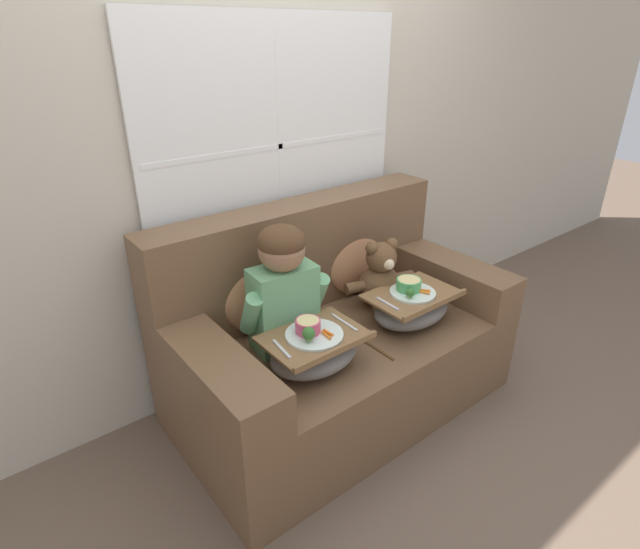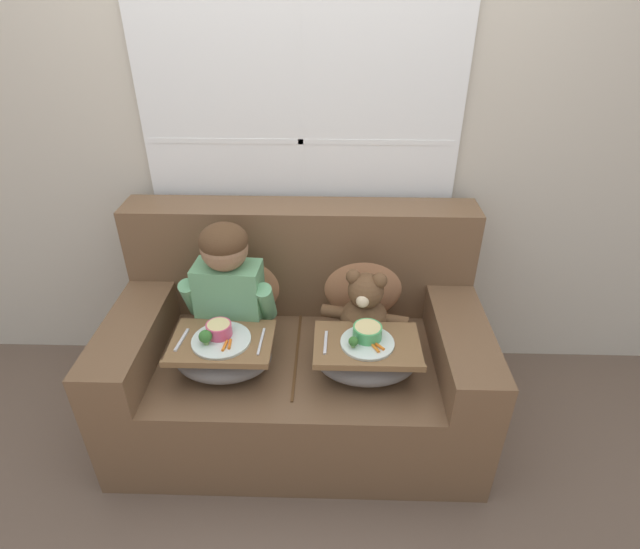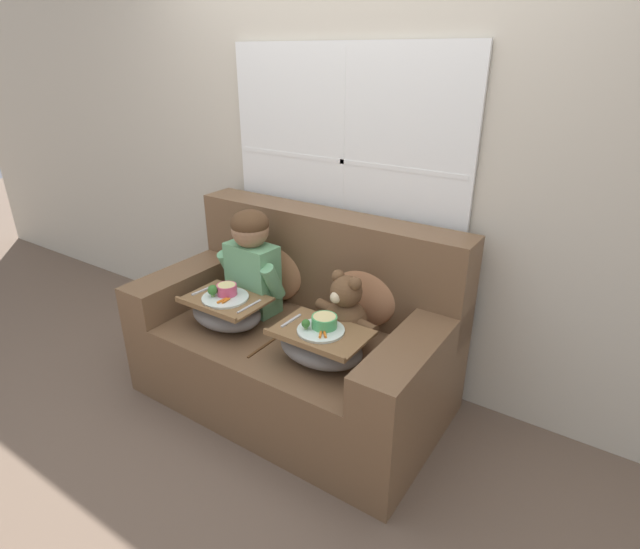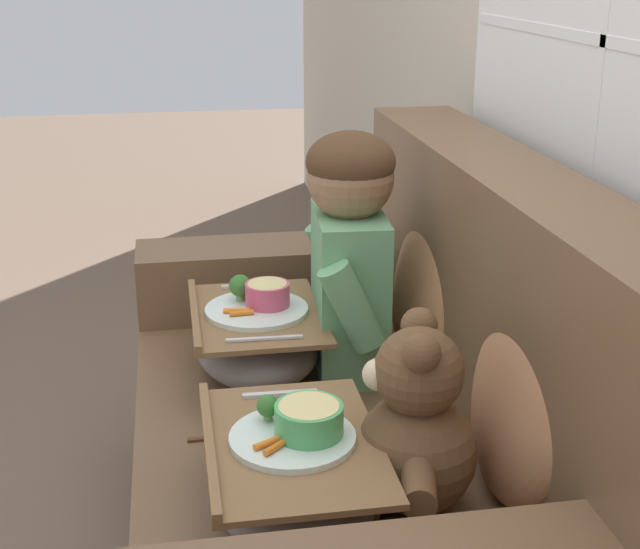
{
  "view_description": "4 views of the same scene",
  "coord_description": "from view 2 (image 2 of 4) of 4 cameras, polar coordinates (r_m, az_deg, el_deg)",
  "views": [
    {
      "loc": [
        -1.37,
        -1.56,
        1.75
      ],
      "look_at": [
        -0.05,
        0.12,
        0.71
      ],
      "focal_mm": 28.0,
      "sensor_mm": 36.0,
      "label": 1
    },
    {
      "loc": [
        0.15,
        -1.77,
        1.92
      ],
      "look_at": [
        0.1,
        0.12,
        0.77
      ],
      "focal_mm": 28.0,
      "sensor_mm": 36.0,
      "label": 2
    },
    {
      "loc": [
        1.41,
        -1.83,
        1.79
      ],
      "look_at": [
        0.1,
        0.14,
        0.74
      ],
      "focal_mm": 28.0,
      "sensor_mm": 36.0,
      "label": 3
    },
    {
      "loc": [
        1.65,
        -0.35,
        1.41
      ],
      "look_at": [
        -0.08,
        -0.05,
        0.78
      ],
      "focal_mm": 50.0,
      "sensor_mm": 36.0,
      "label": 4
    }
  ],
  "objects": [
    {
      "name": "lap_tray_child",
      "position": [
        2.16,
        -11.03,
        -8.93
      ],
      "size": [
        0.42,
        0.31,
        0.23
      ],
      "color": "slate",
      "rests_on": "child_figure"
    },
    {
      "name": "wall_back_with_window",
      "position": [
        2.4,
        -2.16,
        16.31
      ],
      "size": [
        8.0,
        0.08,
        2.6
      ],
      "color": "beige",
      "rests_on": "ground_plane"
    },
    {
      "name": "throw_pillow_behind_child",
      "position": [
        2.43,
        -9.38,
        -0.38
      ],
      "size": [
        0.43,
        0.21,
        0.45
      ],
      "color": "#B2754C",
      "rests_on": "couch"
    },
    {
      "name": "child_figure",
      "position": [
        2.2,
        -10.51,
        -0.58
      ],
      "size": [
        0.42,
        0.21,
        0.58
      ],
      "color": "#66A370",
      "rests_on": "couch"
    },
    {
      "name": "lap_tray_teddy",
      "position": [
        2.12,
        5.31,
        -9.36
      ],
      "size": [
        0.44,
        0.3,
        0.23
      ],
      "color": "slate",
      "rests_on": "teddy_bear"
    },
    {
      "name": "throw_pillow_behind_teddy",
      "position": [
        2.39,
        4.94,
        -0.6
      ],
      "size": [
        0.4,
        0.19,
        0.41
      ],
      "color": "#B2754C",
      "rests_on": "couch"
    },
    {
      "name": "teddy_bear",
      "position": [
        2.25,
        5.09,
        -4.4
      ],
      "size": [
        0.4,
        0.29,
        0.37
      ],
      "color": "brown",
      "rests_on": "couch"
    },
    {
      "name": "ground_plane",
      "position": [
        2.61,
        -2.33,
        -15.92
      ],
      "size": [
        14.0,
        14.0,
        0.0
      ],
      "primitive_type": "plane",
      "color": "brown"
    },
    {
      "name": "couch",
      "position": [
        2.42,
        -2.41,
        -8.92
      ],
      "size": [
        1.64,
        0.91,
        1.0
      ],
      "color": "brown",
      "rests_on": "ground_plane"
    }
  ]
}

